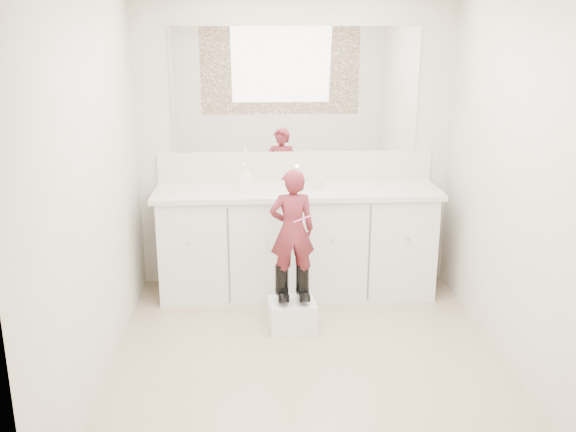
{
  "coord_description": "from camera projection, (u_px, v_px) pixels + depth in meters",
  "views": [
    {
      "loc": [
        -0.34,
        -3.74,
        2.16
      ],
      "look_at": [
        -0.11,
        0.52,
        0.87
      ],
      "focal_mm": 40.0,
      "sensor_mm": 36.0,
      "label": 1
    }
  ],
  "objects": [
    {
      "name": "vanity_cabinet",
      "position": [
        297.0,
        243.0,
        5.27
      ],
      "size": [
        2.2,
        0.55,
        0.85
      ],
      "primitive_type": "cube",
      "color": "silver",
      "rests_on": "floor"
    },
    {
      "name": "soap_bottle",
      "position": [
        245.0,
        177.0,
        5.04
      ],
      "size": [
        0.1,
        0.1,
        0.21
      ],
      "primitive_type": "imported",
      "rotation": [
        0.0,
        0.0,
        0.07
      ],
      "color": "white",
      "rests_on": "countertop"
    },
    {
      "name": "wall_front",
      "position": [
        346.0,
        286.0,
        2.44
      ],
      "size": [
        2.6,
        0.0,
        2.6
      ],
      "primitive_type": "plane",
      "rotation": [
        -1.57,
        0.0,
        0.0
      ],
      "color": "beige",
      "rests_on": "floor"
    },
    {
      "name": "step_stool",
      "position": [
        292.0,
        315.0,
        4.71
      ],
      "size": [
        0.36,
        0.31,
        0.21
      ],
      "primitive_type": "cube",
      "rotation": [
        0.0,
        0.0,
        0.09
      ],
      "color": "white",
      "rests_on": "floor"
    },
    {
      "name": "floor",
      "position": [
        309.0,
        366.0,
        4.22
      ],
      "size": [
        3.0,
        3.0,
        0.0
      ],
      "primitive_type": "plane",
      "color": "#8A6E5A",
      "rests_on": "ground"
    },
    {
      "name": "toothbrush",
      "position": [
        303.0,
        219.0,
        4.44
      ],
      "size": [
        0.14,
        0.02,
        0.06
      ],
      "primitive_type": "cylinder",
      "rotation": [
        0.0,
        1.22,
        0.09
      ],
      "color": "#E157AB",
      "rests_on": "toddler"
    },
    {
      "name": "backsplash",
      "position": [
        295.0,
        166.0,
        5.35
      ],
      "size": [
        2.28,
        0.03,
        0.25
      ],
      "primitive_type": "cube",
      "color": "beige",
      "rests_on": "countertop"
    },
    {
      "name": "mirror",
      "position": [
        295.0,
        91.0,
        5.17
      ],
      "size": [
        2.0,
        0.02,
        1.0
      ],
      "primitive_type": "cube",
      "color": "white",
      "rests_on": "wall_back"
    },
    {
      "name": "faucet",
      "position": [
        296.0,
        178.0,
        5.26
      ],
      "size": [
        0.08,
        0.08,
        0.1
      ],
      "primitive_type": "cylinder",
      "color": "silver",
      "rests_on": "countertop"
    },
    {
      "name": "toddler",
      "position": [
        292.0,
        230.0,
        4.54
      ],
      "size": [
        0.34,
        0.24,
        0.88
      ],
      "primitive_type": "imported",
      "rotation": [
        0.0,
        0.0,
        3.23
      ],
      "color": "#A43242",
      "rests_on": "step_stool"
    },
    {
      "name": "countertop",
      "position": [
        297.0,
        192.0,
        5.12
      ],
      "size": [
        2.28,
        0.58,
        0.04
      ],
      "primitive_type": "cube",
      "color": "beige",
      "rests_on": "vanity_cabinet"
    },
    {
      "name": "boot_right",
      "position": [
        302.0,
        283.0,
        4.66
      ],
      "size": [
        0.12,
        0.19,
        0.28
      ],
      "primitive_type": null,
      "rotation": [
        0.0,
        0.0,
        0.09
      ],
      "color": "black",
      "rests_on": "step_stool"
    },
    {
      "name": "dot_panel",
      "position": [
        349.0,
        170.0,
        2.32
      ],
      "size": [
        2.0,
        0.01,
        1.2
      ],
      "primitive_type": "cube",
      "color": "#472819",
      "rests_on": "wall_front"
    },
    {
      "name": "wall_left",
      "position": [
        93.0,
        192.0,
        3.81
      ],
      "size": [
        0.0,
        3.0,
        3.0
      ],
      "primitive_type": "plane",
      "rotation": [
        1.57,
        0.0,
        1.57
      ],
      "color": "beige",
      "rests_on": "floor"
    },
    {
      "name": "boot_left",
      "position": [
        282.0,
        283.0,
        4.65
      ],
      "size": [
        0.12,
        0.19,
        0.28
      ],
      "primitive_type": null,
      "rotation": [
        0.0,
        0.0,
        0.09
      ],
      "color": "black",
      "rests_on": "step_stool"
    },
    {
      "name": "wall_back",
      "position": [
        295.0,
        144.0,
        5.31
      ],
      "size": [
        2.6,
        0.0,
        2.6
      ],
      "primitive_type": "plane",
      "rotation": [
        1.57,
        0.0,
        0.0
      ],
      "color": "beige",
      "rests_on": "floor"
    },
    {
      "name": "wall_right",
      "position": [
        522.0,
        186.0,
        3.94
      ],
      "size": [
        0.0,
        3.0,
        3.0
      ],
      "primitive_type": "plane",
      "rotation": [
        1.57,
        0.0,
        -1.57
      ],
      "color": "beige",
      "rests_on": "floor"
    },
    {
      "name": "cup",
      "position": [
        318.0,
        183.0,
        5.11
      ],
      "size": [
        0.1,
        0.1,
        0.09
      ],
      "primitive_type": "imported",
      "rotation": [
        0.0,
        0.0,
        -0.04
      ],
      "color": "beige",
      "rests_on": "countertop"
    }
  ]
}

